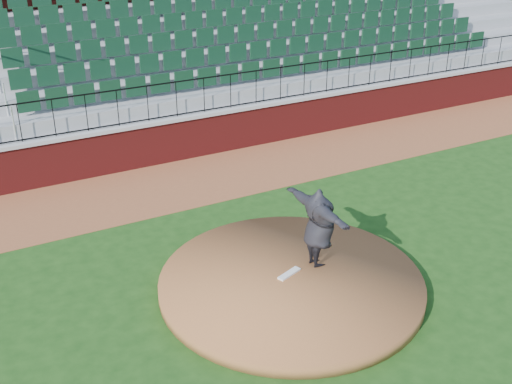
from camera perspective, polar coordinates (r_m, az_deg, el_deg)
ground at (r=13.04m, az=3.17°, el=-7.67°), size 90.00×90.00×0.00m
warning_track at (r=17.29m, az=-6.16°, el=1.00°), size 34.00×3.20×0.01m
field_wall at (r=18.45m, az=-8.18°, el=4.49°), size 34.00×0.35×1.20m
wall_cap at (r=18.23m, az=-8.31°, el=6.40°), size 34.00×0.45×0.10m
wall_railing at (r=18.06m, az=-8.42°, el=8.04°), size 34.00×0.05×1.00m
seating_stands at (r=20.42m, az=-11.27°, el=11.32°), size 34.00×5.10×4.60m
concourse_wall at (r=22.96m, az=-13.61°, el=13.78°), size 34.00×0.50×5.50m
pitchers_mound at (r=12.64m, az=3.16°, el=-8.18°), size 5.19×5.19×0.25m
pitching_rubber at (r=12.66m, az=3.00°, el=-7.33°), size 0.58×0.32×0.04m
pitcher at (r=12.61m, az=5.66°, el=-3.18°), size 0.58×2.09×1.70m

